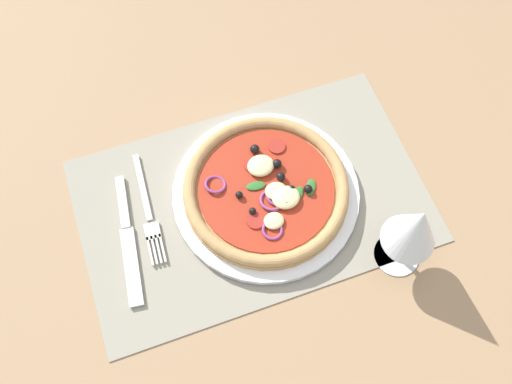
% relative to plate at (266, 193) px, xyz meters
% --- Properties ---
extents(ground_plane, '(1.90, 1.40, 0.02)m').
position_rel_plate_xyz_m(ground_plane, '(0.02, 0.00, -0.02)').
color(ground_plane, '#9E7A56').
extents(placemat, '(0.50, 0.31, 0.00)m').
position_rel_plate_xyz_m(placemat, '(0.02, 0.00, -0.01)').
color(placemat, gray).
rests_on(placemat, ground_plane).
extents(plate, '(0.27, 0.27, 0.01)m').
position_rel_plate_xyz_m(plate, '(0.00, 0.00, 0.00)').
color(plate, white).
rests_on(plate, placemat).
extents(pizza, '(0.24, 0.24, 0.03)m').
position_rel_plate_xyz_m(pizza, '(-0.00, 0.00, 0.02)').
color(pizza, tan).
rests_on(pizza, plate).
extents(fork, '(0.03, 0.18, 0.00)m').
position_rel_plate_xyz_m(fork, '(0.17, -0.03, -0.00)').
color(fork, silver).
rests_on(fork, placemat).
extents(knife, '(0.04, 0.20, 0.01)m').
position_rel_plate_xyz_m(knife, '(0.21, 0.00, -0.00)').
color(knife, silver).
rests_on(knife, placemat).
extents(wine_glass, '(0.07, 0.07, 0.15)m').
position_rel_plate_xyz_m(wine_glass, '(-0.14, 0.15, 0.09)').
color(wine_glass, silver).
rests_on(wine_glass, ground_plane).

